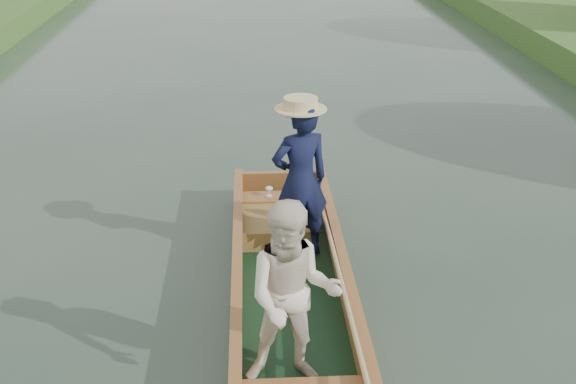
{
  "coord_description": "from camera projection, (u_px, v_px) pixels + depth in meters",
  "views": [
    {
      "loc": [
        -0.36,
        -5.85,
        3.81
      ],
      "look_at": [
        0.0,
        0.6,
        0.95
      ],
      "focal_mm": 45.0,
      "sensor_mm": 36.0,
      "label": 1
    }
  ],
  "objects": [
    {
      "name": "punt",
      "position": [
        292.0,
        260.0,
        6.63
      ],
      "size": [
        1.12,
        5.04,
        1.79
      ],
      "color": "black",
      "rests_on": "ground"
    },
    {
      "name": "ground",
      "position": [
        292.0,
        308.0,
        6.9
      ],
      "size": [
        120.0,
        120.0,
        0.0
      ],
      "primitive_type": "plane",
      "color": "#283D30",
      "rests_on": "ground"
    }
  ]
}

